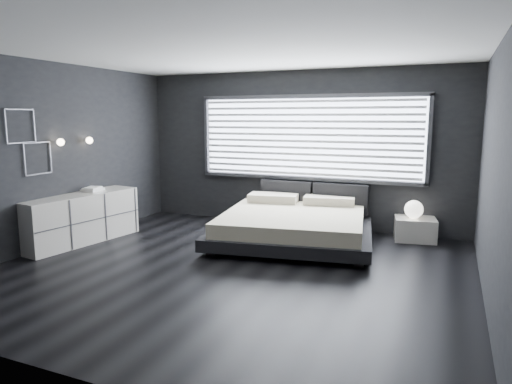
% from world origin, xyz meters
% --- Properties ---
extents(room, '(6.04, 6.00, 2.80)m').
position_xyz_m(room, '(0.00, 0.00, 1.40)').
color(room, black).
rests_on(room, ground).
extents(window, '(4.14, 0.09, 1.52)m').
position_xyz_m(window, '(0.20, 2.70, 1.61)').
color(window, white).
rests_on(window, ground).
extents(headboard, '(1.96, 0.16, 0.52)m').
position_xyz_m(headboard, '(0.34, 2.64, 0.57)').
color(headboard, black).
rests_on(headboard, ground).
extents(sconce_near, '(0.18, 0.11, 0.11)m').
position_xyz_m(sconce_near, '(-2.88, 0.05, 1.60)').
color(sconce_near, silver).
rests_on(sconce_near, ground).
extents(sconce_far, '(0.18, 0.11, 0.11)m').
position_xyz_m(sconce_far, '(-2.88, 0.65, 1.60)').
color(sconce_far, silver).
rests_on(sconce_far, ground).
extents(wall_art_upper, '(0.01, 0.48, 0.48)m').
position_xyz_m(wall_art_upper, '(-2.98, -0.55, 1.85)').
color(wall_art_upper, '#47474C').
rests_on(wall_art_upper, ground).
extents(wall_art_lower, '(0.01, 0.48, 0.48)m').
position_xyz_m(wall_art_lower, '(-2.98, -0.30, 1.38)').
color(wall_art_lower, '#47474C').
rests_on(wall_art_lower, ground).
extents(bed, '(2.76, 2.67, 0.63)m').
position_xyz_m(bed, '(0.33, 1.60, 0.29)').
color(bed, black).
rests_on(bed, ground).
extents(nightstand, '(0.71, 0.62, 0.37)m').
position_xyz_m(nightstand, '(2.11, 2.47, 0.18)').
color(nightstand, beige).
rests_on(nightstand, ground).
extents(orb_lamp, '(0.29, 0.29, 0.29)m').
position_xyz_m(orb_lamp, '(2.08, 2.43, 0.51)').
color(orb_lamp, white).
rests_on(orb_lamp, nightstand).
extents(dresser, '(0.82, 2.00, 0.78)m').
position_xyz_m(dresser, '(-2.78, 0.25, 0.39)').
color(dresser, beige).
rests_on(dresser, ground).
extents(book_stack, '(0.28, 0.36, 0.07)m').
position_xyz_m(book_stack, '(-2.80, 0.57, 0.81)').
color(book_stack, white).
rests_on(book_stack, dresser).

